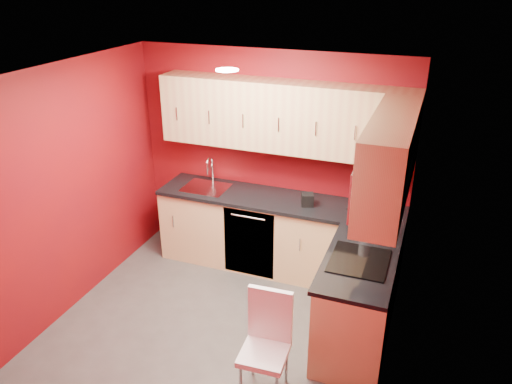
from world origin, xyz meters
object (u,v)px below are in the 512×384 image
Objects in this scene: microwave at (381,186)px; coffee_maker at (358,197)px; dining_chair at (264,349)px; paper_towel at (367,221)px; sink at (207,184)px; napkin_holder at (307,200)px.

microwave is 1.26m from coffee_maker.
paper_towel is at bearing 65.47° from dining_chair.
microwave is 2.75× the size of coffee_maker.
paper_towel is at bearing -13.40° from sink.
coffee_maker is 0.55m from paper_towel.
paper_towel is (-0.14, 0.54, -0.62)m from microwave.
napkin_holder is 0.82m from paper_towel.
napkin_holder is 0.15× the size of dining_chair.
coffee_maker is at bearing 1.61° from sink.
coffee_maker reaches higher than paper_towel.
napkin_holder is at bearing -2.80° from sink.
paper_towel reaches higher than napkin_holder.
dining_chair is at bearing -128.64° from microwave.
dining_chair is (0.15, -1.81, -0.51)m from napkin_holder.
paper_towel is (0.71, -0.40, 0.07)m from napkin_holder.
coffee_maker is 0.54m from napkin_holder.
dining_chair is at bearing -85.17° from napkin_holder.
sink is (-2.09, 1.00, -0.72)m from microwave.
microwave reaches higher than coffee_maker.
sink is 1.25m from napkin_holder.
sink reaches higher than napkin_holder.
napkin_holder is (-0.53, -0.11, -0.07)m from coffee_maker.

